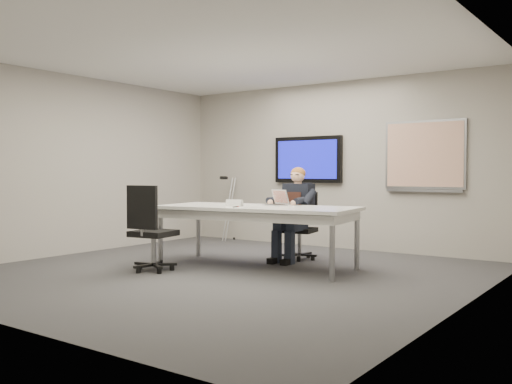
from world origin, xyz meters
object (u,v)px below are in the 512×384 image
Objects in this scene: office_chair_near at (151,245)px; seated_person at (292,223)px; laptop at (277,202)px; office_chair_far at (301,238)px; conference_table at (257,213)px.

office_chair_near is 2.06m from seated_person.
seated_person is 0.54m from laptop.
seated_person is at bearing -98.11° from office_chair_far.
laptop is (0.03, -0.67, 0.57)m from office_chair_far.
office_chair_far is 0.73× the size of seated_person.
office_chair_far is 2.69× the size of laptop.
seated_person is at bearing 110.25° from laptop.
conference_table is 0.36m from laptop.
office_chair_far is at bearing 109.81° from laptop.
laptop reaches higher than office_chair_far.
laptop is (0.14, 0.30, 0.15)m from conference_table.
conference_table is at bearing -101.93° from seated_person.
seated_person is at bearing 73.25° from conference_table.
conference_table is at bearing -106.12° from office_chair_far.
laptop is at bearing 57.68° from conference_table.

